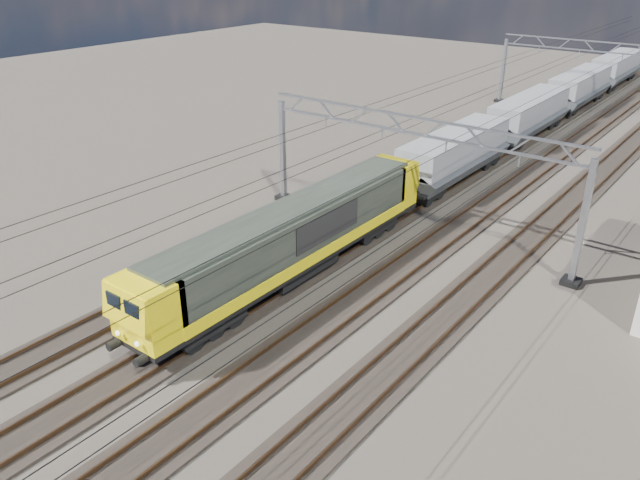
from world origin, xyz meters
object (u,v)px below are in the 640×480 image
Objects in this scene: hopper_wagon_mid at (529,113)px; hopper_wagon_third at (580,86)px; hopper_wagon_lead at (455,153)px; catenary_gantry_far at (597,75)px; locomotive at (295,236)px; hopper_wagon_fourth at (616,67)px; catenary_gantry_mid at (411,173)px.

hopper_wagon_mid is 1.00× the size of hopper_wagon_third.
catenary_gantry_far is at bearing 85.63° from hopper_wagon_lead.
locomotive is at bearing -92.61° from catenary_gantry_far.
hopper_wagon_third is at bearing 90.00° from locomotive.
hopper_wagon_fourth is (-2.00, 16.43, -1.67)m from catenary_gantry_far.
hopper_wagon_lead is (-0.00, 17.70, -0.09)m from locomotive.
catenary_gantry_mid is at bearing -78.50° from hopper_wagon_lead.
catenary_gantry_mid reaches higher than hopper_wagon_fourth.
catenary_gantry_mid is 1.53× the size of hopper_wagon_third.
hopper_wagon_mid and hopper_wagon_fourth have the same top height.
catenary_gantry_far is at bearing 87.39° from locomotive.
catenary_gantry_far reaches higher than hopper_wagon_lead.
catenary_gantry_far is 1.53× the size of hopper_wagon_third.
catenary_gantry_mid is 1.53× the size of hopper_wagon_mid.
catenary_gantry_far is at bearing -48.09° from hopper_wagon_third.
hopper_wagon_third is at bearing 131.91° from catenary_gantry_far.
catenary_gantry_far is 1.53× the size of hopper_wagon_lead.
hopper_wagon_lead is at bearing -90.00° from hopper_wagon_mid.
hopper_wagon_fourth is (0.00, 42.60, 0.00)m from hopper_wagon_lead.
hopper_wagon_mid is (-2.00, 24.03, -1.67)m from catenary_gantry_mid.
hopper_wagon_mid is (-2.00, -11.97, -1.67)m from catenary_gantry_far.
catenary_gantry_far reaches higher than hopper_wagon_mid.
locomotive is at bearing -90.00° from hopper_wagon_mid.
catenary_gantry_mid reaches higher than hopper_wagon_third.
locomotive is 46.10m from hopper_wagon_third.
catenary_gantry_mid reaches higher than hopper_wagon_mid.
hopper_wagon_lead is 1.00× the size of hopper_wagon_mid.
hopper_wagon_third is at bearing 93.00° from catenary_gantry_mid.
hopper_wagon_third is (-0.00, 46.10, -0.09)m from locomotive.
catenary_gantry_far is at bearing 90.00° from catenary_gantry_mid.
catenary_gantry_mid is 38.32m from hopper_wagon_third.
hopper_wagon_mid is at bearing -90.00° from hopper_wagon_fourth.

